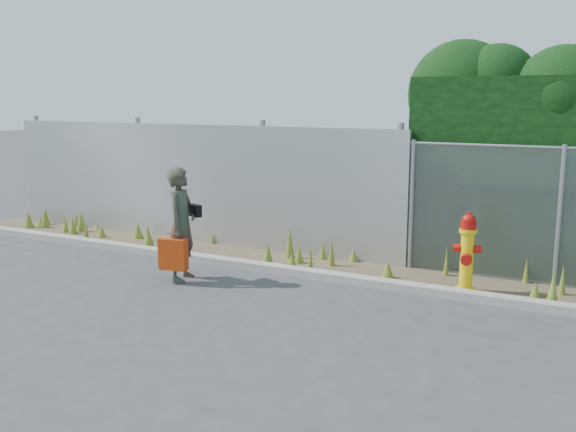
% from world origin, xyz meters
% --- Properties ---
extents(ground, '(80.00, 80.00, 0.00)m').
position_xyz_m(ground, '(0.00, 0.00, 0.00)').
color(ground, '#39383B').
rests_on(ground, ground).
extents(curb, '(16.00, 0.22, 0.12)m').
position_xyz_m(curb, '(0.00, 1.80, 0.06)').
color(curb, gray).
rests_on(curb, ground).
extents(weed_strip, '(16.00, 1.34, 0.54)m').
position_xyz_m(weed_strip, '(-0.85, 2.45, 0.12)').
color(weed_strip, '#4E3E2C').
rests_on(weed_strip, ground).
extents(corrugated_fence, '(8.50, 0.21, 2.30)m').
position_xyz_m(corrugated_fence, '(-3.25, 3.01, 1.10)').
color(corrugated_fence, '#B0B2B8').
rests_on(corrugated_fence, ground).
extents(fire_hydrant, '(0.38, 0.34, 1.15)m').
position_xyz_m(fire_hydrant, '(2.12, 2.13, 0.56)').
color(fire_hydrant, yellow).
rests_on(fire_hydrant, ground).
extents(woman, '(0.52, 0.69, 1.70)m').
position_xyz_m(woman, '(-1.78, 0.82, 0.85)').
color(woman, '#0F5F3E').
rests_on(woman, ground).
extents(red_tote_bag, '(0.42, 0.15, 0.55)m').
position_xyz_m(red_tote_bag, '(-1.77, 0.59, 0.44)').
color(red_tote_bag, '#AA2D09').
extents(black_shoulder_bag, '(0.24, 0.10, 0.18)m').
position_xyz_m(black_shoulder_bag, '(-1.65, 0.99, 1.04)').
color(black_shoulder_bag, black).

